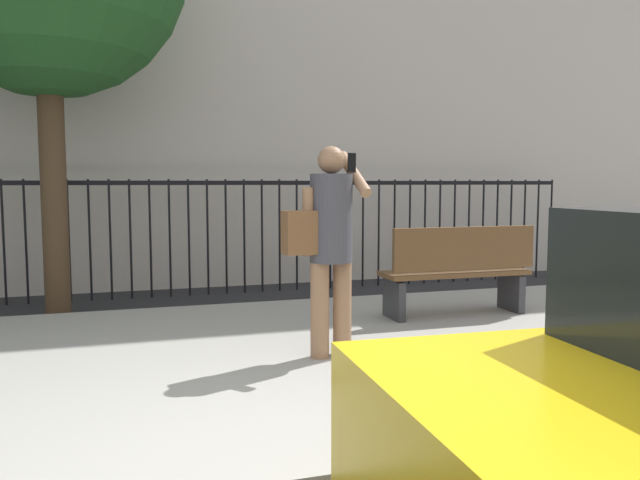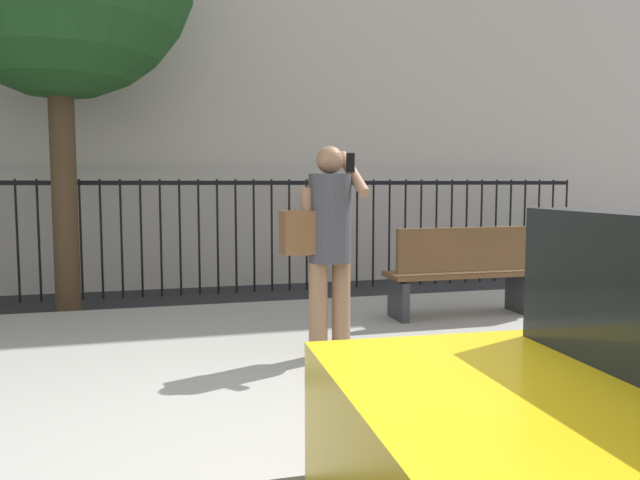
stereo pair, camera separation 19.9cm
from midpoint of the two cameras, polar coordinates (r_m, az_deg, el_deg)
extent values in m
cube|color=#9E9B93|center=(5.21, -10.34, -11.28)|extent=(28.00, 4.40, 0.15)
cube|color=black|center=(8.68, -13.50, 5.12)|extent=(12.00, 0.04, 0.06)
cylinder|color=black|center=(8.84, -27.57, -0.21)|extent=(0.03, 0.03, 1.60)
cylinder|color=black|center=(8.80, -25.94, -0.16)|extent=(0.03, 0.03, 1.60)
cylinder|color=black|center=(8.76, -24.28, -0.12)|extent=(0.03, 0.03, 1.60)
cylinder|color=black|center=(8.73, -22.62, -0.07)|extent=(0.03, 0.03, 1.60)
cylinder|color=black|center=(8.71, -20.95, -0.03)|extent=(0.03, 0.03, 1.60)
cylinder|color=black|center=(8.70, -19.27, 0.02)|extent=(0.03, 0.03, 1.60)
cylinder|color=black|center=(8.69, -17.59, 0.06)|extent=(0.03, 0.03, 1.60)
cylinder|color=black|center=(8.70, -15.91, 0.11)|extent=(0.03, 0.03, 1.60)
cylinder|color=black|center=(8.71, -14.23, 0.16)|extent=(0.03, 0.03, 1.60)
cylinder|color=black|center=(8.72, -12.56, 0.20)|extent=(0.03, 0.03, 1.60)
cylinder|color=black|center=(8.75, -10.89, 0.25)|extent=(0.03, 0.03, 1.60)
cylinder|color=black|center=(8.78, -9.24, 0.29)|extent=(0.03, 0.03, 1.60)
cylinder|color=black|center=(8.82, -7.59, 0.34)|extent=(0.03, 0.03, 1.60)
cylinder|color=black|center=(8.87, -5.97, 0.38)|extent=(0.03, 0.03, 1.60)
cylinder|color=black|center=(8.92, -4.36, 0.42)|extent=(0.03, 0.03, 1.60)
cylinder|color=black|center=(8.98, -2.77, 0.46)|extent=(0.03, 0.03, 1.60)
cylinder|color=black|center=(9.05, -1.21, 0.50)|extent=(0.03, 0.03, 1.60)
cylinder|color=black|center=(9.12, 0.33, 0.54)|extent=(0.03, 0.03, 1.60)
cylinder|color=black|center=(9.20, 1.85, 0.58)|extent=(0.03, 0.03, 1.60)
cylinder|color=black|center=(9.29, 3.34, 0.62)|extent=(0.03, 0.03, 1.60)
cylinder|color=black|center=(9.38, 4.80, 0.66)|extent=(0.03, 0.03, 1.60)
cylinder|color=black|center=(9.48, 6.23, 0.69)|extent=(0.03, 0.03, 1.60)
cylinder|color=black|center=(9.58, 7.63, 0.73)|extent=(0.03, 0.03, 1.60)
cylinder|color=black|center=(9.69, 8.99, 0.76)|extent=(0.03, 0.03, 1.60)
cylinder|color=black|center=(9.81, 10.33, 0.79)|extent=(0.03, 0.03, 1.60)
cylinder|color=black|center=(9.93, 11.64, 0.82)|extent=(0.03, 0.03, 1.60)
cylinder|color=black|center=(10.06, 12.91, 0.85)|extent=(0.03, 0.03, 1.60)
cylinder|color=black|center=(10.19, 14.15, 0.88)|extent=(0.03, 0.03, 1.60)
cylinder|color=black|center=(10.32, 15.36, 0.91)|extent=(0.03, 0.03, 1.60)
cylinder|color=black|center=(10.46, 16.54, 0.93)|extent=(0.03, 0.03, 1.60)
cylinder|color=black|center=(10.61, 17.68, 0.96)|extent=(0.03, 0.03, 1.60)
cylinder|color=black|center=(10.76, 18.80, 0.98)|extent=(0.03, 0.03, 1.60)
cylinder|color=black|center=(10.91, 19.88, 1.00)|extent=(0.03, 0.03, 1.60)
cylinder|color=black|center=(2.90, 14.69, -20.01)|extent=(0.65, 0.25, 0.64)
cylinder|color=#936B4C|center=(5.08, 0.92, -6.28)|extent=(0.15, 0.15, 0.77)
cylinder|color=#936B4C|center=(5.00, -1.17, -6.47)|extent=(0.15, 0.15, 0.77)
cylinder|color=#3F3F47|center=(4.94, -0.12, 2.01)|extent=(0.38, 0.38, 0.70)
sphere|color=#936B4C|center=(4.94, -0.12, 7.34)|extent=(0.22, 0.22, 0.22)
cylinder|color=#936B4C|center=(5.02, 1.98, 6.09)|extent=(0.15, 0.50, 0.38)
cylinder|color=#936B4C|center=(4.87, -2.27, 1.70)|extent=(0.09, 0.09, 0.53)
cube|color=black|center=(4.94, 1.77, 7.11)|extent=(0.07, 0.02, 0.15)
cube|color=brown|center=(4.85, -2.93, 0.69)|extent=(0.30, 0.19, 0.34)
cube|color=brown|center=(6.74, 11.43, -2.95)|extent=(1.60, 0.45, 0.05)
cube|color=brown|center=(6.53, 12.29, -0.75)|extent=(1.60, 0.06, 0.44)
cube|color=#333338|center=(6.47, 5.92, -5.45)|extent=(0.08, 0.41, 0.40)
cube|color=#333338|center=(7.14, 16.34, -4.64)|extent=(0.08, 0.41, 0.40)
cylinder|color=#4C3823|center=(7.75, -23.92, 5.18)|extent=(0.28, 0.28, 3.20)
camera|label=1|loc=(0.10, -91.09, -0.10)|focal=34.93mm
camera|label=2|loc=(0.10, 88.91, 0.10)|focal=34.93mm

